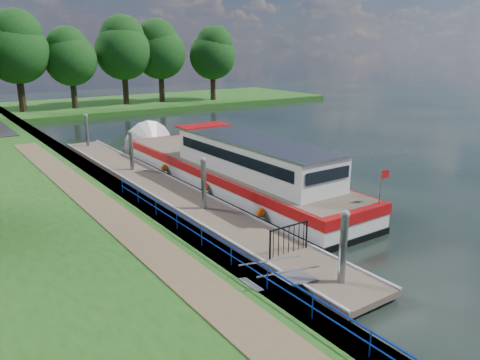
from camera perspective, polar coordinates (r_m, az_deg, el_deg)
ground at (r=16.86m, az=10.85°, el=-12.62°), size 160.00×160.00×0.00m
bank_edge at (r=27.56m, az=-15.90°, el=-0.65°), size 1.10×90.00×0.78m
far_bank at (r=66.66m, az=-14.68°, el=8.87°), size 60.00×18.00×0.60m
footpath at (r=20.56m, az=-14.35°, el=-5.00°), size 1.60×40.00×0.05m
blue_fence at (r=16.83m, az=-2.99°, el=-7.43°), size 0.04×18.04×0.72m
pontoon at (r=26.73m, az=-9.29°, el=-1.20°), size 2.50×30.00×0.56m
mooring_piles at (r=26.43m, az=-9.39°, el=1.07°), size 0.30×27.30×3.55m
gangway at (r=15.77m, az=4.81°, el=-11.93°), size 2.58×1.00×0.92m
gate_panel at (r=17.80m, az=5.99°, el=-6.71°), size 1.85×0.05×1.15m
barge at (r=27.57m, az=-2.00°, el=1.49°), size 4.36×21.15×4.78m
horizon_trees at (r=59.56m, az=-26.76°, el=14.33°), size 54.38×10.03×12.87m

